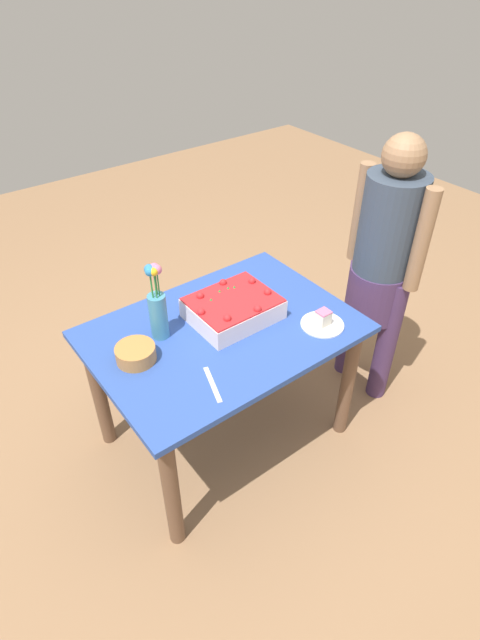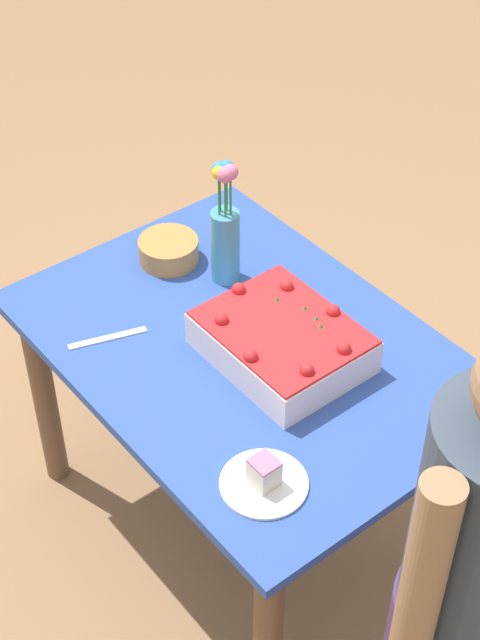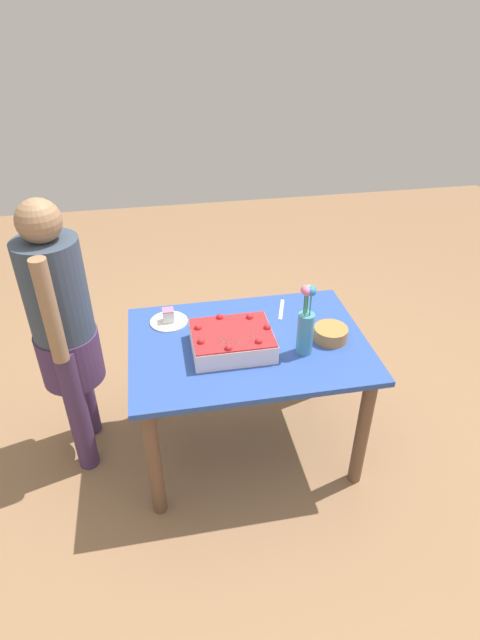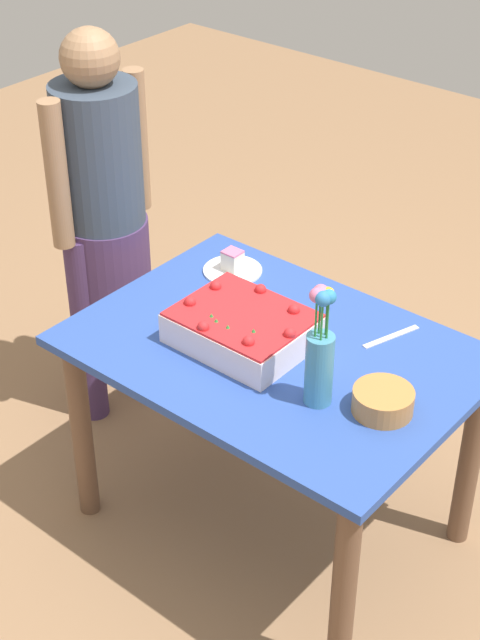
{
  "view_description": "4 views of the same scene",
  "coord_description": "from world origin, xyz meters",
  "px_view_note": "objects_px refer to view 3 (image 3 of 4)",
  "views": [
    {
      "loc": [
        1.01,
        1.47,
        2.17
      ],
      "look_at": [
        -0.09,
        0.01,
        0.75
      ],
      "focal_mm": 28.0,
      "sensor_mm": 36.0,
      "label": 1
    },
    {
      "loc": [
        -1.44,
        1.16,
        2.46
      ],
      "look_at": [
        0.03,
        -0.01,
        0.79
      ],
      "focal_mm": 55.0,
      "sensor_mm": 36.0,
      "label": 2
    },
    {
      "loc": [
        -0.41,
        -2.0,
        2.22
      ],
      "look_at": [
        -0.04,
        -0.0,
        0.88
      ],
      "focal_mm": 28.0,
      "sensor_mm": 36.0,
      "label": 3
    },
    {
      "loc": [
        1.46,
        -1.92,
        2.45
      ],
      "look_at": [
        -0.12,
        -0.02,
        0.79
      ],
      "focal_mm": 55.0,
      "sensor_mm": 36.0,
      "label": 4
    }
  ],
  "objects_px": {
    "serving_plate_with_slice": "(169,319)",
    "flower_vase": "(306,325)",
    "fruit_bowl": "(331,334)",
    "sheet_cake": "(232,340)",
    "cake_knife": "(281,309)",
    "person_standing": "(63,324)"
  },
  "relations": [
    {
      "from": "serving_plate_with_slice",
      "to": "flower_vase",
      "type": "height_order",
      "value": "flower_vase"
    },
    {
      "from": "flower_vase",
      "to": "fruit_bowl",
      "type": "relative_size",
      "value": 2.17
    },
    {
      "from": "flower_vase",
      "to": "fruit_bowl",
      "type": "xyz_separation_m",
      "value": [
        0.16,
        0.08,
        -0.13
      ]
    },
    {
      "from": "sheet_cake",
      "to": "flower_vase",
      "type": "relative_size",
      "value": 1.06
    },
    {
      "from": "cake_knife",
      "to": "person_standing",
      "type": "bearing_deg",
      "value": -66.15
    },
    {
      "from": "sheet_cake",
      "to": "cake_knife",
      "type": "distance_m",
      "value": 0.46
    },
    {
      "from": "cake_knife",
      "to": "sheet_cake",
      "type": "bearing_deg",
      "value": -28.75
    },
    {
      "from": "serving_plate_with_slice",
      "to": "fruit_bowl",
      "type": "relative_size",
      "value": 1.18
    },
    {
      "from": "sheet_cake",
      "to": "serving_plate_with_slice",
      "type": "height_order",
      "value": "sheet_cake"
    },
    {
      "from": "serving_plate_with_slice",
      "to": "flower_vase",
      "type": "bearing_deg",
      "value": -31.26
    },
    {
      "from": "serving_plate_with_slice",
      "to": "fruit_bowl",
      "type": "height_order",
      "value": "serving_plate_with_slice"
    },
    {
      "from": "serving_plate_with_slice",
      "to": "flower_vase",
      "type": "relative_size",
      "value": 0.54
    },
    {
      "from": "sheet_cake",
      "to": "fruit_bowl",
      "type": "bearing_deg",
      "value": -0.89
    },
    {
      "from": "cake_knife",
      "to": "flower_vase",
      "type": "bearing_deg",
      "value": 19.58
    },
    {
      "from": "serving_plate_with_slice",
      "to": "cake_knife",
      "type": "xyz_separation_m",
      "value": [
        0.62,
        0.01,
        -0.02
      ]
    },
    {
      "from": "cake_knife",
      "to": "fruit_bowl",
      "type": "distance_m",
      "value": 0.36
    },
    {
      "from": "serving_plate_with_slice",
      "to": "person_standing",
      "type": "height_order",
      "value": "person_standing"
    },
    {
      "from": "cake_knife",
      "to": "flower_vase",
      "type": "relative_size",
      "value": 0.56
    },
    {
      "from": "fruit_bowl",
      "to": "person_standing",
      "type": "height_order",
      "value": "person_standing"
    },
    {
      "from": "fruit_bowl",
      "to": "person_standing",
      "type": "relative_size",
      "value": 0.11
    },
    {
      "from": "sheet_cake",
      "to": "serving_plate_with_slice",
      "type": "relative_size",
      "value": 1.97
    },
    {
      "from": "flower_vase",
      "to": "person_standing",
      "type": "relative_size",
      "value": 0.25
    }
  ]
}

